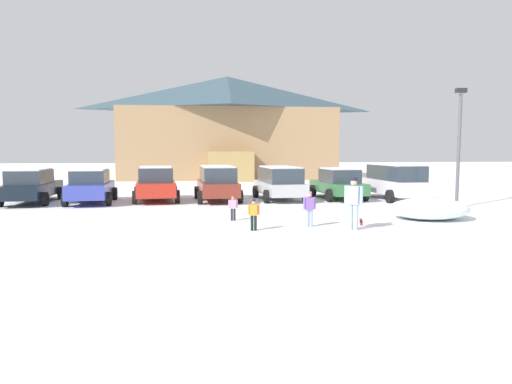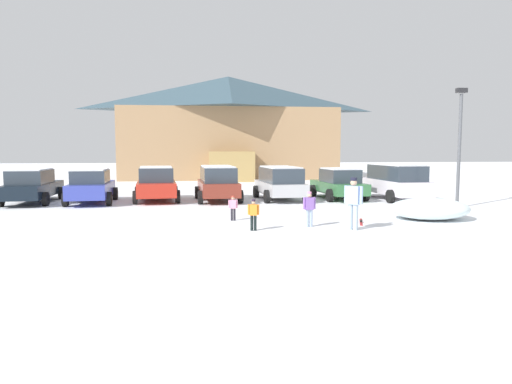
# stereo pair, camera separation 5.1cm
# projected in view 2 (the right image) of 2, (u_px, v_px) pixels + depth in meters

# --- Properties ---
(ground) EXTENTS (160.00, 160.00, 0.00)m
(ground) POSITION_uv_depth(u_px,v_px,m) (296.00, 259.00, 10.59)
(ground) COLOR white
(ski_lodge) EXTENTS (18.97, 10.43, 9.07)m
(ski_lodge) POSITION_uv_depth(u_px,v_px,m) (228.00, 127.00, 41.10)
(ski_lodge) COLOR #A07B54
(ski_lodge) RESTS_ON ground
(parked_black_sedan) EXTENTS (2.35, 4.81, 1.64)m
(parked_black_sedan) POSITION_uv_depth(u_px,v_px,m) (32.00, 186.00, 21.73)
(parked_black_sedan) COLOR black
(parked_black_sedan) RESTS_ON ground
(parked_blue_hatchback) EXTENTS (2.35, 4.25, 1.63)m
(parked_blue_hatchback) POSITION_uv_depth(u_px,v_px,m) (91.00, 186.00, 21.63)
(parked_blue_hatchback) COLOR #3440A4
(parked_blue_hatchback) RESTS_ON ground
(parked_red_sedan) EXTENTS (2.50, 4.19, 1.72)m
(parked_red_sedan) POSITION_uv_depth(u_px,v_px,m) (156.00, 184.00, 22.51)
(parked_red_sedan) COLOR #B4271A
(parked_red_sedan) RESTS_ON ground
(parked_maroon_van) EXTENTS (2.35, 4.32, 1.74)m
(parked_maroon_van) POSITION_uv_depth(u_px,v_px,m) (218.00, 182.00, 22.60)
(parked_maroon_van) COLOR maroon
(parked_maroon_van) RESTS_ON ground
(parked_silver_wagon) EXTENTS (2.44, 4.39, 1.70)m
(parked_silver_wagon) POSITION_uv_depth(u_px,v_px,m) (280.00, 182.00, 23.06)
(parked_silver_wagon) COLOR #B6B7BA
(parked_silver_wagon) RESTS_ON ground
(parked_green_coupe) EXTENTS (2.33, 4.33, 1.60)m
(parked_green_coupe) POSITION_uv_depth(u_px,v_px,m) (339.00, 183.00, 23.52)
(parked_green_coupe) COLOR #336B3C
(parked_green_coupe) RESTS_ON ground
(parked_white_suv) EXTENTS (2.36, 4.83, 1.81)m
(parked_white_suv) POSITION_uv_depth(u_px,v_px,m) (395.00, 181.00, 23.21)
(parked_white_suv) COLOR white
(parked_white_suv) RESTS_ON ground
(skier_child_in_orange_jacket) EXTENTS (0.36, 0.17, 0.99)m
(skier_child_in_orange_jacket) POSITION_uv_depth(u_px,v_px,m) (253.00, 213.00, 14.28)
(skier_child_in_orange_jacket) COLOR black
(skier_child_in_orange_jacket) RESTS_ON ground
(skier_adult_in_blue_parka) EXTENTS (0.49, 0.45, 1.67)m
(skier_adult_in_blue_parka) POSITION_uv_depth(u_px,v_px,m) (353.00, 200.00, 14.37)
(skier_adult_in_blue_parka) COLOR #A0B6CA
(skier_adult_in_blue_parka) RESTS_ON ground
(skier_child_in_pink_snowsuit) EXTENTS (0.33, 0.14, 0.89)m
(skier_child_in_pink_snowsuit) POSITION_uv_depth(u_px,v_px,m) (233.00, 207.00, 16.33)
(skier_child_in_pink_snowsuit) COLOR #24212A
(skier_child_in_pink_snowsuit) RESTS_ON ground
(skier_child_in_purple_jacket) EXTENTS (0.43, 0.20, 1.16)m
(skier_child_in_purple_jacket) POSITION_uv_depth(u_px,v_px,m) (309.00, 207.00, 14.98)
(skier_child_in_purple_jacket) COLOR #95AAC5
(skier_child_in_purple_jacket) RESTS_ON ground
(pair_of_skis) EXTENTS (0.76, 1.53, 0.08)m
(pair_of_skis) POSITION_uv_depth(u_px,v_px,m) (358.00, 222.00, 15.99)
(pair_of_skis) COLOR red
(pair_of_skis) RESTS_ON ground
(lamp_post) EXTENTS (0.44, 0.24, 5.17)m
(lamp_post) POSITION_uv_depth(u_px,v_px,m) (460.00, 141.00, 19.72)
(lamp_post) COLOR #515459
(lamp_post) RESTS_ON ground
(plowed_snow_pile) EXTENTS (2.91, 2.33, 0.77)m
(plowed_snow_pile) POSITION_uv_depth(u_px,v_px,m) (429.00, 209.00, 16.66)
(plowed_snow_pile) COLOR white
(plowed_snow_pile) RESTS_ON ground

